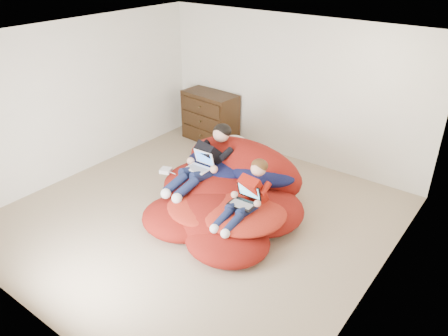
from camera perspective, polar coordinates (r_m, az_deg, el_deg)
room_shell at (r=6.24m, az=-3.34°, el=-4.57°), size 5.10×5.10×2.77m
dresser at (r=8.54m, az=-1.83°, el=6.68°), size 1.11×0.64×0.97m
beanbag_pile at (r=6.35m, az=0.61°, el=-3.32°), size 2.32×2.31×0.92m
cream_pillow at (r=7.02m, az=1.67°, el=3.04°), size 0.48×0.31×0.31m
older_boy at (r=6.44m, az=-2.28°, el=1.35°), size 0.45×1.37×0.76m
younger_boy at (r=5.69m, az=3.12°, el=-3.24°), size 0.34×1.03×0.70m
laptop_white at (r=6.37m, az=-3.08°, el=0.56°), size 0.34×0.30×0.24m
laptop_black at (r=5.68m, az=2.80°, el=-3.98°), size 0.35×0.33×0.24m
power_adapter at (r=6.71m, az=-7.62°, el=-0.31°), size 0.20×0.20×0.06m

